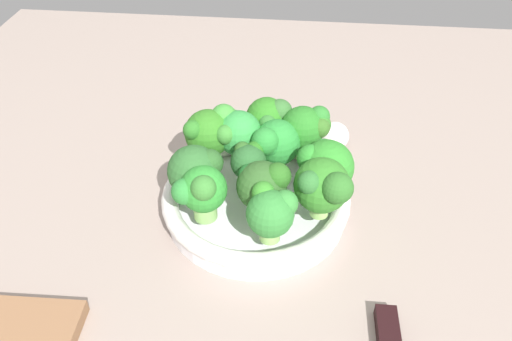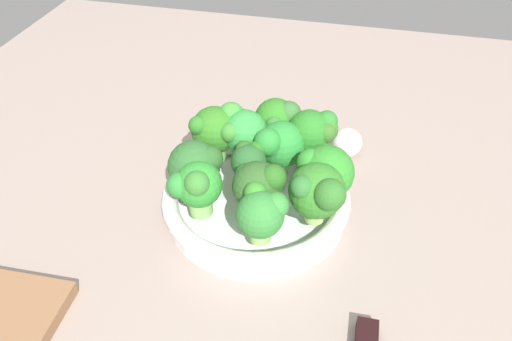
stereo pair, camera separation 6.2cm
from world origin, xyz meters
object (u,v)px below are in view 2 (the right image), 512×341
broccoli_floret_4 (196,186)px  broccoli_floret_2 (249,161)px  broccoli_floret_0 (317,193)px  bowl (256,200)px  garlic_bulb (347,143)px  broccoli_floret_1 (262,213)px  broccoli_floret_7 (324,171)px  broccoli_floret_11 (278,119)px  broccoli_floret_6 (258,187)px  broccoli_floret_8 (196,166)px  broccoli_floret_10 (314,132)px  broccoli_floret_5 (279,145)px  broccoli_floret_9 (242,130)px  broccoli_floret_3 (214,130)px

broccoli_floret_4 → broccoli_floret_2: bearing=141.4°
broccoli_floret_0 → broccoli_floret_4: 13.65cm
bowl → garlic_bulb: size_ratio=5.54×
broccoli_floret_1 → garlic_bulb: (-22.66, 7.67, -5.51)cm
broccoli_floret_7 → broccoli_floret_11: bearing=-139.7°
broccoli_floret_2 → broccoli_floret_11: 9.22cm
broccoli_floret_6 → broccoli_floret_8: bearing=-103.1°
broccoli_floret_10 → broccoli_floret_7: bearing=18.5°
broccoli_floret_0 → broccoli_floret_4: (1.55, -13.55, -0.36)cm
broccoli_floret_1 → broccoli_floret_10: broccoli_floret_10 is taller
bowl → broccoli_floret_1: size_ratio=3.67×
broccoli_floret_0 → garlic_bulb: 20.13cm
broccoli_floret_10 → garlic_bulb: broccoli_floret_10 is taller
bowl → broccoli_floret_7: size_ratio=3.25×
broccoli_floret_5 → broccoli_floret_9: broccoli_floret_9 is taller
broccoli_floret_2 → broccoli_floret_5: broccoli_floret_5 is taller
broccoli_floret_0 → broccoli_floret_3: 17.16cm
broccoli_floret_6 → broccoli_floret_10: bearing=156.9°
broccoli_floret_9 → broccoli_floret_11: size_ratio=1.07×
broccoli_floret_3 → broccoli_floret_11: broccoli_floret_3 is taller
broccoli_floret_6 → broccoli_floret_10: broccoli_floret_10 is taller
broccoli_floret_3 → broccoli_floret_9: bearing=99.5°
broccoli_floret_1 → broccoli_floret_2: broccoli_floret_1 is taller
broccoli_floret_1 → broccoli_floret_0: bearing=123.8°
bowl → broccoli_floret_6: broccoli_floret_6 is taller
broccoli_floret_1 → broccoli_floret_8: size_ratio=0.93×
broccoli_floret_0 → broccoli_floret_9: bearing=-131.0°
broccoli_floret_1 → broccoli_floret_5: (-12.07, -0.50, 0.32)cm
broccoli_floret_3 → broccoli_floret_1: bearing=35.7°
broccoli_floret_9 → broccoli_floret_10: size_ratio=1.05×
broccoli_floret_3 → broccoli_floret_7: broccoli_floret_3 is taller
broccoli_floret_4 → broccoli_floret_6: 7.03cm
garlic_bulb → broccoli_floret_0: bearing=-6.6°
broccoli_floret_3 → garlic_bulb: size_ratio=1.80×
broccoli_floret_8 → broccoli_floret_10: bearing=125.8°
broccoli_floret_1 → broccoli_floret_3: broccoli_floret_3 is taller
broccoli_floret_4 → broccoli_floret_9: bearing=167.5°
broccoli_floret_0 → broccoli_floret_3: size_ratio=1.02×
bowl → broccoli_floret_2: 6.06cm
broccoli_floret_11 → bowl: bearing=-5.0°
broccoli_floret_2 → broccoli_floret_11: broccoli_floret_11 is taller
broccoli_floret_2 → broccoli_floret_7: (-0.38, 9.07, -0.16)cm
broccoli_floret_0 → garlic_bulb: size_ratio=1.82×
broccoli_floret_5 → broccoli_floret_6: 8.07cm
broccoli_floret_9 → broccoli_floret_5: bearing=76.6°
broccoli_floret_7 → broccoli_floret_9: (-4.92, -11.29, 0.86)cm
broccoli_floret_4 → broccoli_floret_7: same height
broccoli_floret_3 → broccoli_floret_4: size_ratio=1.07×
broccoli_floret_9 → broccoli_floret_1: bearing=22.9°
broccoli_floret_2 → garlic_bulb: (-14.67, 11.07, -5.79)cm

